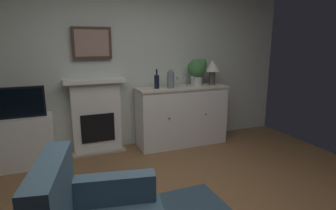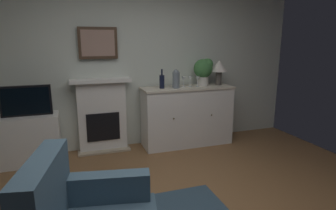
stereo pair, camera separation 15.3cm
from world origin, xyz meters
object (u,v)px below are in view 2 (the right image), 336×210
at_px(table_lamp, 219,68).
at_px(tv_cabinet, 31,139).
at_px(wine_glass_center, 190,79).
at_px(wine_bottle, 162,81).
at_px(tv_set, 26,101).
at_px(framed_picture, 98,43).
at_px(wine_glass_right, 198,79).
at_px(vase_decorative, 176,79).
at_px(sideboard_cabinet, 187,116).
at_px(fireplace_unit, 102,115).
at_px(wine_glass_left, 183,79).
at_px(potted_plant_small, 204,69).

height_order(table_lamp, tv_cabinet, table_lamp).
height_order(table_lamp, wine_glass_center, table_lamp).
distance_m(table_lamp, wine_bottle, 0.98).
bearing_deg(tv_set, tv_cabinet, 90.00).
bearing_deg(framed_picture, wine_glass_right, -10.28).
distance_m(wine_glass_center, tv_set, 2.33).
height_order(framed_picture, table_lamp, framed_picture).
xyz_separation_m(wine_glass_right, vase_decorative, (-0.36, -0.01, 0.02)).
xyz_separation_m(sideboard_cabinet, wine_glass_right, (0.15, -0.04, 0.59)).
relative_size(sideboard_cabinet, vase_decorative, 5.14).
height_order(wine_bottle, tv_cabinet, wine_bottle).
xyz_separation_m(fireplace_unit, sideboard_cabinet, (1.31, -0.18, -0.08)).
bearing_deg(wine_glass_right, wine_bottle, 177.38).
bearing_deg(table_lamp, tv_set, -179.83).
bearing_deg(sideboard_cabinet, wine_bottle, -177.91).
relative_size(vase_decorative, tv_set, 0.45).
relative_size(fireplace_unit, tv_cabinet, 1.47).
bearing_deg(vase_decorative, fireplace_unit, 168.28).
bearing_deg(wine_bottle, sideboard_cabinet, 2.09).
relative_size(wine_bottle, wine_glass_left, 1.76).
height_order(tv_cabinet, potted_plant_small, potted_plant_small).
xyz_separation_m(fireplace_unit, potted_plant_small, (1.60, -0.13, 0.65)).
height_order(wine_bottle, tv_set, wine_bottle).
bearing_deg(table_lamp, wine_bottle, -179.08).
bearing_deg(tv_cabinet, framed_picture, 12.01).
distance_m(tv_set, potted_plant_small, 2.60).
relative_size(wine_bottle, tv_set, 0.47).
xyz_separation_m(sideboard_cabinet, vase_decorative, (-0.21, -0.05, 0.61)).
relative_size(framed_picture, table_lamp, 1.38).
bearing_deg(vase_decorative, tv_cabinet, 178.20).
relative_size(tv_cabinet, tv_set, 1.21).
bearing_deg(framed_picture, tv_cabinet, -167.99).
distance_m(wine_glass_center, potted_plant_small, 0.29).
bearing_deg(framed_picture, wine_bottle, -15.08).
relative_size(framed_picture, tv_cabinet, 0.73).
relative_size(wine_glass_right, vase_decorative, 0.59).
xyz_separation_m(table_lamp, tv_cabinet, (-2.82, 0.01, -0.88)).
bearing_deg(table_lamp, wine_glass_left, 179.98).
distance_m(framed_picture, potted_plant_small, 1.66).
relative_size(fireplace_unit, tv_set, 1.77).
distance_m(wine_glass_right, tv_cabinet, 2.54).
distance_m(wine_bottle, wine_glass_center, 0.46).
height_order(sideboard_cabinet, tv_cabinet, sideboard_cabinet).
xyz_separation_m(framed_picture, wine_glass_center, (1.35, -0.23, -0.55)).
relative_size(sideboard_cabinet, potted_plant_small, 3.36).
bearing_deg(tv_set, wine_glass_center, 0.12).
relative_size(wine_glass_right, potted_plant_small, 0.38).
bearing_deg(framed_picture, sideboard_cabinet, -9.66).
height_order(sideboard_cabinet, wine_glass_center, wine_glass_center).
xyz_separation_m(framed_picture, table_lamp, (1.84, -0.22, -0.39)).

